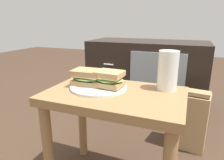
{
  "coord_description": "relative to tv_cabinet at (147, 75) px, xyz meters",
  "views": [
    {
      "loc": [
        0.27,
        -0.72,
        0.74
      ],
      "look_at": [
        -0.01,
        0.0,
        0.51
      ],
      "focal_mm": 32.02,
      "sensor_mm": 36.0,
      "label": 1
    }
  ],
  "objects": [
    {
      "name": "plate",
      "position": [
        -0.02,
        -0.92,
        0.17
      ],
      "size": [
        0.25,
        0.25,
        0.01
      ],
      "primitive_type": "cylinder",
      "color": "silver",
      "rests_on": "side_table"
    },
    {
      "name": "tv_cabinet",
      "position": [
        0.0,
        0.0,
        0.0
      ],
      "size": [
        0.96,
        0.46,
        0.58
      ],
      "color": "black",
      "rests_on": "ground"
    },
    {
      "name": "side_table",
      "position": [
        0.06,
        -0.95,
        0.08
      ],
      "size": [
        0.56,
        0.36,
        0.46
      ],
      "color": "olive",
      "rests_on": "ground"
    },
    {
      "name": "paper_bag",
      "position": [
        0.37,
        -0.5,
        -0.11
      ],
      "size": [
        0.21,
        0.17,
        0.37
      ],
      "color": "tan",
      "rests_on": "ground"
    },
    {
      "name": "sandwich_front",
      "position": [
        -0.07,
        -0.92,
        0.21
      ],
      "size": [
        0.15,
        0.11,
        0.07
      ],
      "color": "#9E7A4C",
      "rests_on": "plate"
    },
    {
      "name": "beer_glass",
      "position": [
        0.25,
        -0.84,
        0.25
      ],
      "size": [
        0.08,
        0.08,
        0.16
      ],
      "color": "silver",
      "rests_on": "side_table"
    },
    {
      "name": "sandwich_back",
      "position": [
        0.03,
        -0.92,
        0.22
      ],
      "size": [
        0.13,
        0.11,
        0.07
      ],
      "color": "tan",
      "rests_on": "plate"
    }
  ]
}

